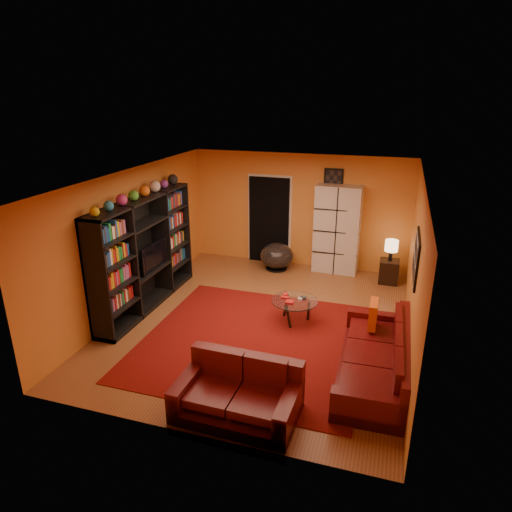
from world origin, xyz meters
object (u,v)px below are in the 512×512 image
(sofa, at_px, (381,359))
(side_table, at_px, (389,271))
(bowl_chair, at_px, (277,256))
(entertainment_unit, at_px, (145,253))
(coffee_table, at_px, (295,303))
(tv, at_px, (150,256))
(storage_cabinet, at_px, (337,230))
(table_lamp, at_px, (391,246))
(loveseat, at_px, (239,392))

(sofa, height_order, side_table, sofa)
(bowl_chair, bearing_deg, entertainment_unit, -127.19)
(coffee_table, relative_size, side_table, 1.65)
(tv, relative_size, side_table, 1.79)
(storage_cabinet, xyz_separation_m, side_table, (1.20, -0.31, -0.74))
(side_table, bearing_deg, storage_cabinet, 165.47)
(coffee_table, xyz_separation_m, table_lamp, (1.54, 2.33, 0.45))
(coffee_table, height_order, storage_cabinet, storage_cabinet)
(entertainment_unit, distance_m, bowl_chair, 3.22)
(storage_cabinet, height_order, side_table, storage_cabinet)
(entertainment_unit, bearing_deg, table_lamp, 29.56)
(tv, height_order, sofa, tv)
(side_table, bearing_deg, entertainment_unit, -150.44)
(side_table, distance_m, table_lamp, 0.57)
(sofa, relative_size, side_table, 4.89)
(entertainment_unit, xyz_separation_m, table_lamp, (4.39, 2.49, -0.23))
(coffee_table, bearing_deg, sofa, -38.57)
(loveseat, bearing_deg, entertainment_unit, 49.72)
(sofa, xyz_separation_m, storage_cabinet, (-1.22, 3.89, 0.71))
(entertainment_unit, relative_size, table_lamp, 6.61)
(loveseat, height_order, storage_cabinet, storage_cabinet)
(side_table, xyz_separation_m, table_lamp, (0.00, 0.00, 0.57))
(coffee_table, bearing_deg, loveseat, -92.98)
(coffee_table, distance_m, table_lamp, 2.83)
(entertainment_unit, bearing_deg, storage_cabinet, 41.24)
(loveseat, bearing_deg, storage_cabinet, -3.87)
(tv, relative_size, loveseat, 0.57)
(sofa, relative_size, bowl_chair, 3.21)
(entertainment_unit, bearing_deg, sofa, -13.90)
(bowl_chair, bearing_deg, coffee_table, -67.86)
(entertainment_unit, relative_size, loveseat, 1.92)
(coffee_table, bearing_deg, entertainment_unit, -176.87)
(bowl_chair, bearing_deg, tv, -127.44)
(side_table, height_order, table_lamp, table_lamp)
(table_lamp, bearing_deg, tv, -151.03)
(tv, bearing_deg, table_lamp, -61.03)
(tv, relative_size, coffee_table, 1.08)
(sofa, distance_m, side_table, 3.58)
(coffee_table, distance_m, storage_cabinet, 2.74)
(coffee_table, height_order, side_table, side_table)
(bowl_chair, xyz_separation_m, table_lamp, (2.49, -0.01, 0.49))
(loveseat, xyz_separation_m, table_lamp, (1.67, 4.91, 0.54))
(coffee_table, relative_size, bowl_chair, 1.08)
(loveseat, distance_m, table_lamp, 5.21)
(table_lamp, bearing_deg, sofa, -89.56)
(sofa, height_order, storage_cabinet, storage_cabinet)
(tv, bearing_deg, loveseat, -133.18)
(entertainment_unit, height_order, tv, entertainment_unit)
(tv, xyz_separation_m, storage_cabinet, (3.14, 2.71, 0.01))
(loveseat, relative_size, storage_cabinet, 0.79)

